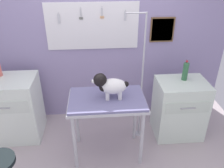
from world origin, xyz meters
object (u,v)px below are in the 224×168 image
grooming_table (107,105)px  counter_left (11,108)px  dog (109,85)px  grooming_arm (141,85)px  soda_bottle (185,71)px  cabinet_right (179,108)px

grooming_table → counter_left: (-1.35, 0.47, -0.30)m
dog → grooming_arm: bearing=34.8°
grooming_arm → soda_bottle: size_ratio=6.35×
cabinet_right → dog: bearing=-163.0°
dog → soda_bottle: bearing=20.1°
counter_left → grooming_table: bearing=-19.3°
grooming_table → grooming_arm: 0.58m
counter_left → cabinet_right: bearing=-3.5°
grooming_arm → soda_bottle: bearing=7.4°
dog → soda_bottle: dog is taller
grooming_table → counter_left: size_ratio=1.01×
soda_bottle → counter_left: bearing=178.3°
grooming_table → cabinet_right: bearing=17.0°
grooming_table → cabinet_right: size_ratio=1.09×
grooming_table → counter_left: 1.46m
soda_bottle → grooming_table: bearing=-160.0°
cabinet_right → soda_bottle: (0.04, 0.07, 0.56)m
counter_left → grooming_arm: bearing=-4.8°
grooming_arm → soda_bottle: grooming_arm is taller
dog → cabinet_right: 1.23m
counter_left → soda_bottle: soda_bottle is taller
dog → soda_bottle: 1.13m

